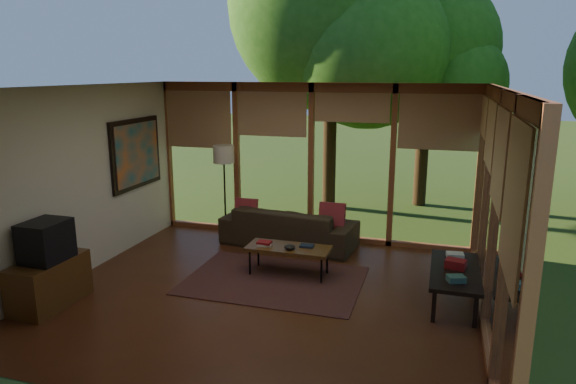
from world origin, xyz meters
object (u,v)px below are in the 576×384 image
(side_console, at_px, (455,273))
(media_cabinet, at_px, (49,282))
(sofa, at_px, (289,227))
(coffee_table, at_px, (289,249))
(floor_lamp, at_px, (224,160))
(television, at_px, (46,241))

(side_console, bearing_deg, media_cabinet, -162.57)
(sofa, distance_m, coffee_table, 1.30)
(coffee_table, bearing_deg, floor_lamp, 140.11)
(sofa, xyz_separation_m, television, (-2.20, -3.06, 0.52))
(sofa, height_order, media_cabinet, sofa)
(sofa, relative_size, floor_lamp, 1.36)
(sofa, height_order, television, television)
(floor_lamp, height_order, side_console, floor_lamp)
(side_console, bearing_deg, coffee_table, 172.85)
(television, height_order, side_console, television)
(coffee_table, bearing_deg, media_cabinet, -145.00)
(floor_lamp, bearing_deg, television, -108.14)
(sofa, relative_size, coffee_table, 1.87)
(floor_lamp, bearing_deg, side_console, -22.45)
(television, relative_size, coffee_table, 0.46)
(media_cabinet, bearing_deg, side_console, 17.43)
(sofa, xyz_separation_m, floor_lamp, (-1.18, 0.06, 1.08))
(sofa, relative_size, media_cabinet, 2.24)
(coffee_table, bearing_deg, side_console, -7.15)
(media_cabinet, bearing_deg, sofa, 53.98)
(sofa, distance_m, side_console, 3.06)
(sofa, relative_size, side_console, 1.60)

